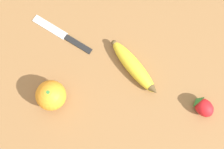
% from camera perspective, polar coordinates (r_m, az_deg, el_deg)
% --- Properties ---
extents(ground_plane, '(3.00, 3.00, 0.00)m').
position_cam_1_polar(ground_plane, '(0.85, 2.38, -0.76)').
color(ground_plane, olive).
extents(banana, '(0.19, 0.09, 0.04)m').
position_cam_1_polar(banana, '(0.84, 4.05, 1.37)').
color(banana, yellow).
rests_on(banana, ground_plane).
extents(orange, '(0.08, 0.08, 0.08)m').
position_cam_1_polar(orange, '(0.81, -11.11, -3.77)').
color(orange, orange).
rests_on(orange, ground_plane).
extents(strawberry, '(0.07, 0.06, 0.04)m').
position_cam_1_polar(strawberry, '(0.84, 16.32, -5.62)').
color(strawberry, red).
rests_on(strawberry, ground_plane).
extents(paring_knife, '(0.16, 0.13, 0.01)m').
position_cam_1_polar(paring_knife, '(0.89, -8.72, 7.04)').
color(paring_knife, silver).
rests_on(paring_knife, ground_plane).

